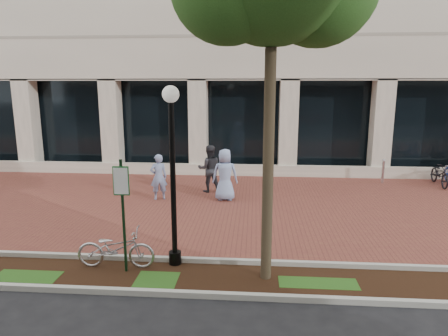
# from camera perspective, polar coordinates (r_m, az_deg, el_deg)

# --- Properties ---
(ground) EXTENTS (120.00, 120.00, 0.00)m
(ground) POSITION_cam_1_polar(r_m,az_deg,el_deg) (13.51, 1.97, -5.35)
(ground) COLOR black
(ground) RESTS_ON ground
(brick_plaza) EXTENTS (40.00, 9.00, 0.01)m
(brick_plaza) POSITION_cam_1_polar(r_m,az_deg,el_deg) (13.51, 1.97, -5.33)
(brick_plaza) COLOR brown
(brick_plaza) RESTS_ON ground
(planting_strip) EXTENTS (40.00, 1.50, 0.01)m
(planting_strip) POSITION_cam_1_polar(r_m,az_deg,el_deg) (8.64, 0.35, -15.63)
(planting_strip) COLOR black
(planting_strip) RESTS_ON ground
(curb_plaza_side) EXTENTS (40.00, 0.12, 0.12)m
(curb_plaza_side) POSITION_cam_1_polar(r_m,az_deg,el_deg) (9.29, 0.70, -13.20)
(curb_plaza_side) COLOR #ADADA3
(curb_plaza_side) RESTS_ON ground
(curb_street_side) EXTENTS (40.00, 0.12, 0.12)m
(curb_street_side) POSITION_cam_1_polar(r_m,az_deg,el_deg) (7.96, -0.05, -17.76)
(curb_street_side) COLOR #ADADA3
(curb_street_side) RESTS_ON ground
(parking_sign) EXTENTS (0.34, 0.07, 2.49)m
(parking_sign) POSITION_cam_1_polar(r_m,az_deg,el_deg) (8.65, -14.30, -4.74)
(parking_sign) COLOR #13351A
(parking_sign) RESTS_ON ground
(lamppost) EXTENTS (0.36, 0.36, 3.97)m
(lamppost) POSITION_cam_1_polar(r_m,az_deg,el_deg) (8.66, -7.35, 0.16)
(lamppost) COLOR black
(lamppost) RESTS_ON ground
(locked_bicycle) EXTENTS (1.74, 0.66, 0.91)m
(locked_bicycle) POSITION_cam_1_polar(r_m,az_deg,el_deg) (9.28, -15.18, -11.01)
(locked_bicycle) COLOR silver
(locked_bicycle) RESTS_ON ground
(pedestrian_left) EXTENTS (0.69, 0.57, 1.63)m
(pedestrian_left) POSITION_cam_1_polar(r_m,az_deg,el_deg) (14.17, -9.32, -1.27)
(pedestrian_left) COLOR #7E90BC
(pedestrian_left) RESTS_ON ground
(pedestrian_mid) EXTENTS (0.97, 0.82, 1.79)m
(pedestrian_mid) POSITION_cam_1_polar(r_m,az_deg,el_deg) (14.98, -2.11, -0.10)
(pedestrian_mid) COLOR #29292E
(pedestrian_mid) RESTS_ON ground
(pedestrian_right) EXTENTS (0.92, 0.63, 1.83)m
(pedestrian_right) POSITION_cam_1_polar(r_m,az_deg,el_deg) (13.88, 0.14, -0.98)
(pedestrian_right) COLOR #8DA5D3
(pedestrian_right) RESTS_ON ground
(bollard) EXTENTS (0.12, 0.12, 1.01)m
(bollard) POSITION_cam_1_polar(r_m,az_deg,el_deg) (17.63, 21.77, -0.39)
(bollard) COLOR silver
(bollard) RESTS_ON ground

